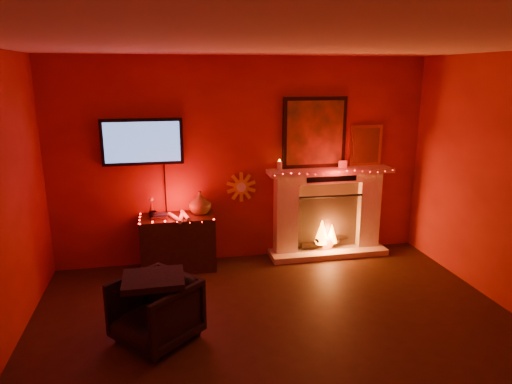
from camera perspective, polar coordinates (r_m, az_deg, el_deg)
room at (r=3.70m, az=5.50°, el=-3.16°), size 5.00×5.00×5.00m
fireplace at (r=6.40m, az=8.88°, el=-1.45°), size 1.72×0.40×2.18m
tv at (r=5.88m, az=-14.00°, el=6.08°), size 1.00×0.07×1.24m
sunburst_clock at (r=6.11m, az=-1.85°, el=0.63°), size 0.40×0.03×0.40m
console_table at (r=6.00m, az=-9.57°, el=-5.84°), size 0.94×0.56×1.01m
armchair at (r=4.53m, az=-12.45°, el=-14.29°), size 0.95×0.95×0.62m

